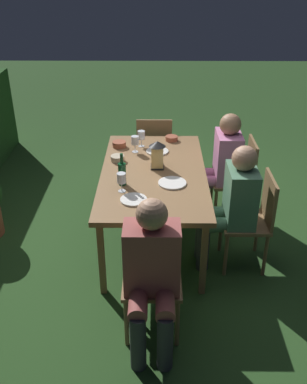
{
  "coord_description": "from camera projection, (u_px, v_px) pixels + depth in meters",
  "views": [
    {
      "loc": [
        -3.64,
        -0.03,
        2.52
      ],
      "look_at": [
        0.0,
        0.0,
        0.51
      ],
      "focal_mm": 41.18,
      "sensor_mm": 36.0,
      "label": 1
    }
  ],
  "objects": [
    {
      "name": "person_in_green",
      "position": [
        232.0,
        202.0,
        3.75
      ],
      "size": [
        0.38,
        0.47,
        1.15
      ],
      "color": "#4C7A5B",
      "rests_on": "ground"
    },
    {
      "name": "chair_head_near",
      "position": [
        152.0,
        270.0,
        3.18
      ],
      "size": [
        0.4,
        0.42,
        0.87
      ],
      "color": "brown",
      "rests_on": "ground"
    },
    {
      "name": "chair_side_left_b",
      "position": [
        239.0,
        176.0,
        4.51
      ],
      "size": [
        0.42,
        0.4,
        0.87
      ],
      "color": "brown",
      "rests_on": "ground"
    },
    {
      "name": "ground_plane",
      "position": [
        154.0,
        237.0,
        4.41
      ],
      "size": [
        16.0,
        16.0,
        0.0
      ],
      "primitive_type": "plane",
      "color": "#26471E"
    },
    {
      "name": "bowl_bread",
      "position": [
        118.0,
        158.0,
        4.23
      ],
      "size": [
        0.13,
        0.13,
        0.06
      ],
      "color": "#BCAD8E",
      "rests_on": "dining_table"
    },
    {
      "name": "green_bottle_on_table",
      "position": [
        122.0,
        173.0,
        3.77
      ],
      "size": [
        0.07,
        0.07,
        0.29
      ],
      "color": "#144723",
      "rests_on": "dining_table"
    },
    {
      "name": "plate_c",
      "position": [
        134.0,
        200.0,
        3.58
      ],
      "size": [
        0.22,
        0.22,
        0.01
      ],
      "primitive_type": "cylinder",
      "color": "white",
      "rests_on": "dining_table"
    },
    {
      "name": "wine_glass_a",
      "position": [
        121.0,
        179.0,
        3.66
      ],
      "size": [
        0.08,
        0.08,
        0.17
      ],
      "color": "silver",
      "rests_on": "dining_table"
    },
    {
      "name": "chair_side_left_a",
      "position": [
        253.0,
        217.0,
        3.82
      ],
      "size": [
        0.42,
        0.4,
        0.87
      ],
      "color": "brown",
      "rests_on": "ground"
    },
    {
      "name": "dining_table",
      "position": [
        154.0,
        176.0,
        4.08
      ],
      "size": [
        1.76,
        0.96,
        0.73
      ],
      "color": "olive",
      "rests_on": "ground"
    },
    {
      "name": "person_in_pink",
      "position": [
        221.0,
        163.0,
        4.44
      ],
      "size": [
        0.38,
        0.47,
        1.15
      ],
      "color": "#C675A3",
      "rests_on": "ground"
    },
    {
      "name": "plate_a",
      "position": [
        172.0,
        183.0,
        3.83
      ],
      "size": [
        0.25,
        0.25,
        0.01
      ],
      "primitive_type": "cylinder",
      "color": "white",
      "rests_on": "dining_table"
    },
    {
      "name": "lantern_centerpiece",
      "position": [
        157.0,
        153.0,
        4.05
      ],
      "size": [
        0.15,
        0.15,
        0.27
      ],
      "color": "black",
      "rests_on": "dining_table"
    },
    {
      "name": "bowl_salad",
      "position": [
        172.0,
        138.0,
        4.7
      ],
      "size": [
        0.13,
        0.13,
        0.05
      ],
      "color": "#9E5138",
      "rests_on": "dining_table"
    },
    {
      "name": "wine_glass_b",
      "position": [
        141.0,
        136.0,
        4.51
      ],
      "size": [
        0.08,
        0.08,
        0.17
      ],
      "color": "silver",
      "rests_on": "dining_table"
    },
    {
      "name": "chair_head_far",
      "position": [
        154.0,
        148.0,
        5.16
      ],
      "size": [
        0.4,
        0.42,
        0.87
      ],
      "color": "brown",
      "rests_on": "ground"
    },
    {
      "name": "bowl_olives",
      "position": [
        119.0,
        144.0,
        4.54
      ],
      "size": [
        0.14,
        0.14,
        0.06
      ],
      "color": "#9E5138",
      "rests_on": "dining_table"
    },
    {
      "name": "wine_glass_c",
      "position": [
        135.0,
        141.0,
        4.38
      ],
      "size": [
        0.08,
        0.08,
        0.17
      ],
      "color": "silver",
      "rests_on": "dining_table"
    },
    {
      "name": "plate_b",
      "position": [
        157.0,
        151.0,
        4.44
      ],
      "size": [
        0.23,
        0.23,
        0.01
      ],
      "primitive_type": "cylinder",
      "color": "white",
      "rests_on": "dining_table"
    },
    {
      "name": "person_in_rust",
      "position": [
        152.0,
        271.0,
        2.94
      ],
      "size": [
        0.48,
        0.38,
        1.15
      ],
      "color": "#9E4C47",
      "rests_on": "ground"
    }
  ]
}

